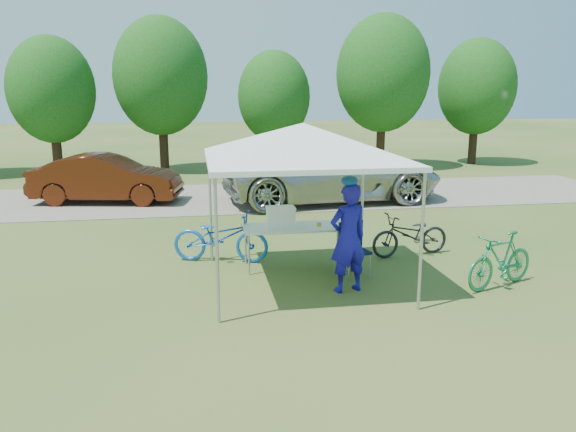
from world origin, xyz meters
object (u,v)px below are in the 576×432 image
object	(u,v)px
sedan	(107,178)
folding_chair	(352,244)
folding_table	(295,228)
minivan	(331,170)
bike_dark	(411,235)
cooler	(281,217)
bike_blue	(221,237)
bike_green	(501,260)
cyclist	(348,238)

from	to	relation	value
sedan	folding_chair	bearing A→B (deg)	-134.54
folding_table	minivan	world-z (taller)	minivan
bike_dark	minivan	world-z (taller)	minivan
cooler	folding_chair	bearing A→B (deg)	-25.40
minivan	folding_chair	bearing A→B (deg)	164.47
bike_dark	minivan	size ratio (longest dim) A/B	0.25
folding_table	folding_chair	distance (m)	1.11
cooler	bike_blue	size ratio (longest dim) A/B	0.28
cooler	folding_table	bearing A→B (deg)	-0.00
bike_green	sedan	distance (m)	11.44
bike_blue	bike_dark	size ratio (longest dim) A/B	1.12
minivan	sedan	xyz separation A→B (m)	(-6.56, 0.77, -0.20)
folding_chair	folding_table	bearing A→B (deg)	134.44
folding_table	cyclist	distance (m)	1.56
folding_chair	bike_green	distance (m)	2.51
cooler	bike_blue	distance (m)	1.31
bike_blue	bike_green	distance (m)	5.06
bike_green	minivan	distance (m)	7.89
bike_blue	bike_dark	bearing A→B (deg)	-78.29
folding_table	bike_dark	xyz separation A→B (m)	(2.39, 0.31, -0.31)
bike_blue	bike_dark	xyz separation A→B (m)	(3.75, -0.24, -0.05)
bike_dark	sedan	xyz separation A→B (m)	(-6.76, 6.61, 0.29)
folding_chair	bike_dark	size ratio (longest dim) A/B	0.57
bike_dark	minivan	bearing A→B (deg)	173.19
folding_chair	minivan	size ratio (longest dim) A/B	0.15
folding_chair	bike_dark	distance (m)	1.71
cyclist	bike_dark	world-z (taller)	cyclist
bike_blue	bike_green	world-z (taller)	bike_blue
minivan	sedan	size ratio (longest dim) A/B	1.52
bike_green	minivan	xyz separation A→B (m)	(-1.01, 7.81, 0.45)
folding_table	sedan	xyz separation A→B (m)	(-4.37, 6.92, -0.02)
folding_table	bike_green	xyz separation A→B (m)	(3.20, -1.66, -0.27)
cyclist	minivan	size ratio (longest dim) A/B	0.28
bike_blue	bike_green	xyz separation A→B (m)	(4.56, -2.21, -0.02)
cyclist	bike_dark	size ratio (longest dim) A/B	1.09
folding_table	bike_blue	xyz separation A→B (m)	(-1.36, 0.56, -0.26)
folding_table	bike_dark	distance (m)	2.43
cooler	minivan	xyz separation A→B (m)	(2.46, 6.15, -0.05)
folding_table	sedan	bearing A→B (deg)	122.28
bike_blue	bike_dark	distance (m)	3.76
folding_table	cyclist	world-z (taller)	cyclist
bike_blue	sedan	bearing A→B (deg)	40.78
folding_table	bike_green	distance (m)	3.61
folding_table	sedan	distance (m)	8.18
cooler	cyclist	size ratio (longest dim) A/B	0.29
folding_table	minivan	xyz separation A→B (m)	(2.19, 6.15, 0.18)
folding_chair	bike_dark	xyz separation A→B (m)	(1.45, 0.89, -0.12)
folding_chair	cyclist	bearing A→B (deg)	-124.51
cyclist	bike_dark	xyz separation A→B (m)	(1.77, 1.74, -0.47)
cooler	cyclist	xyz separation A→B (m)	(0.89, -1.43, -0.07)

